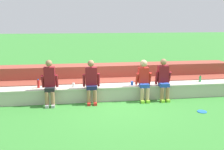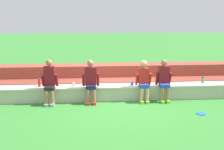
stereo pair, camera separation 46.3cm
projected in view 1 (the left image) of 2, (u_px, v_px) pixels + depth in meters
ground_plane at (118, 101)px, 7.87m from camera, size 80.00×80.00×0.00m
stone_seating_wall at (117, 92)px, 8.06m from camera, size 8.02×0.56×0.47m
brick_bleachers at (111, 79)px, 9.36m from camera, size 9.41×1.51×0.87m
person_far_left at (50, 82)px, 7.39m from camera, size 0.50×0.50×1.39m
person_left_of_center at (91, 81)px, 7.57m from camera, size 0.53×0.47×1.36m
person_center at (144, 79)px, 7.82m from camera, size 0.50×0.51×1.32m
person_right_of_center at (163, 79)px, 7.90m from camera, size 0.51×0.51×1.34m
water_bottle_mid_left at (200, 79)px, 8.44m from camera, size 0.07×0.07×0.22m
water_bottle_center_gap at (38, 84)px, 7.68m from camera, size 0.08×0.08×0.27m
plastic_cup_left_end at (132, 83)px, 8.03m from camera, size 0.08×0.08×0.12m
plastic_cup_right_end at (74, 85)px, 7.79m from camera, size 0.08×0.08×0.13m
frisbee at (202, 112)px, 6.97m from camera, size 0.26×0.26×0.02m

